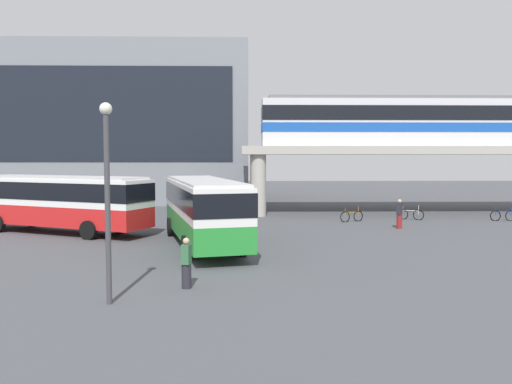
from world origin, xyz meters
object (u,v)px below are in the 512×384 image
Objects in this scene: bicycle_silver at (411,214)px; station_building at (113,127)px; train at (421,121)px; pedestrian_near_building at (186,265)px; bicycle_brown at (352,216)px; pedestrian_waiting_near_stop at (399,215)px; bus_secondary at (60,198)px; bus_main at (203,205)px; bicycle_blue at (503,216)px.

station_building is at bearing 144.15° from bicycle_silver.
pedestrian_near_building is (-15.65, -23.56, -6.26)m from train.
bicycle_brown is 0.94× the size of pedestrian_waiting_near_stop.
pedestrian_waiting_near_stop is at bearing -44.59° from station_building.
bicycle_brown is (17.51, 4.75, -1.63)m from bus_secondary.
station_building is 15.33× the size of pedestrian_waiting_near_stop.
train is 28.97m from pedestrian_near_building.
station_building is 2.39× the size of bus_main.
bicycle_blue is (6.00, -0.83, 0.00)m from bicycle_silver.
bus_secondary is 6.27× the size of pedestrian_waiting_near_stop.
train is 11.25m from bicycle_brown.
pedestrian_near_building is (8.48, -12.65, -1.20)m from bus_secondary.
bicycle_brown is at bearing -178.84° from bicycle_blue.
bicycle_silver is (21.78, 5.78, -1.63)m from bus_secondary.
bus_main is 21.59m from bicycle_blue.
bus_secondary is 19.77m from pedestrian_waiting_near_stop.
bicycle_blue is at bearing 25.71° from bus_main.
bus_main reaches higher than pedestrian_waiting_near_stop.
bicycle_blue is (27.78, 4.95, -1.63)m from bus_secondary.
bus_secondary is at bearing -176.02° from pedestrian_waiting_near_stop.
bus_main is at bearing 90.64° from pedestrian_near_building.
train is at bearing 65.45° from bicycle_silver.
bus_main is 6.33× the size of bicycle_blue.
bicycle_blue is (30.60, -18.60, -6.90)m from station_building.
station_building reaches higher than pedestrian_waiting_near_stop.
bus_secondary is (2.82, -23.55, -5.27)m from station_building.
pedestrian_near_building is at bearing -128.64° from pedestrian_waiting_near_stop.
train is at bearing -25.12° from station_building.
bus_main is 9.46m from bus_secondary.
bicycle_blue is at bearing -31.29° from station_building.
bus_secondary is 18.22m from bicycle_brown.
bus_secondary is at bearing -155.65° from train.
station_building reaches higher than bus_main.
pedestrian_waiting_near_stop is at bearing 27.00° from bus_main.
bus_main is 6.41× the size of pedestrian_waiting_near_stop.
pedestrian_near_building is at bearing -125.82° from bicycle_silver.
bicycle_silver is (24.60, -17.77, -6.90)m from station_building.
bicycle_brown is at bearing 45.02° from bus_main.
train is 14.82× the size of pedestrian_near_building.
pedestrian_waiting_near_stop is at bearing -156.12° from bicycle_blue.
bicycle_brown is at bearing -42.77° from station_building.
station_building reaches higher than pedestrian_near_building.
bicycle_blue is at bearing 42.36° from pedestrian_near_building.
station_building is 36.47m from bicycle_blue.
pedestrian_waiting_near_stop reaches higher than bicycle_silver.
station_building is at bearing 135.41° from pedestrian_waiting_near_stop.
station_building reaches higher than bicycle_blue.
bus_secondary is 6.65× the size of bicycle_brown.
station_building is 28.54m from bicycle_brown.
station_building is 31.12m from bicycle_silver.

